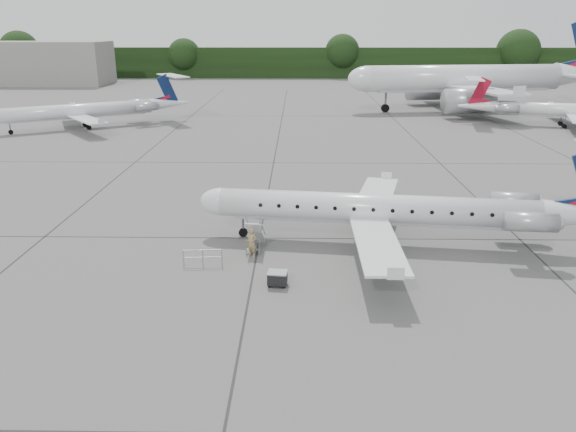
# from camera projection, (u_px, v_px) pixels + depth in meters

# --- Properties ---
(ground) EXTENTS (320.00, 320.00, 0.00)m
(ground) POSITION_uv_depth(u_px,v_px,m) (368.00, 278.00, 30.95)
(ground) COLOR #60605E
(ground) RESTS_ON ground
(treeline) EXTENTS (260.00, 4.00, 8.00)m
(treeline) POSITION_uv_depth(u_px,v_px,m) (313.00, 63.00, 152.88)
(treeline) COLOR black
(treeline) RESTS_ON ground
(terminal_building) EXTENTS (40.00, 14.00, 10.00)m
(terminal_building) POSITION_uv_depth(u_px,v_px,m) (24.00, 63.00, 134.79)
(terminal_building) COLOR gray
(terminal_building) RESTS_ON ground
(main_regional_jet) EXTENTS (27.36, 21.20, 6.49)m
(main_regional_jet) POSITION_uv_depth(u_px,v_px,m) (376.00, 195.00, 34.87)
(main_regional_jet) COLOR silver
(main_regional_jet) RESTS_ON ground
(airstair) EXTENTS (1.11, 2.23, 2.03)m
(airstair) POSITION_uv_depth(u_px,v_px,m) (256.00, 234.00, 34.65)
(airstair) COLOR silver
(airstair) RESTS_ON ground
(passenger) EXTENTS (0.78, 0.70, 1.78)m
(passenger) POSITION_uv_depth(u_px,v_px,m) (252.00, 243.00, 33.55)
(passenger) COLOR #958051
(passenger) RESTS_ON ground
(safety_railing) EXTENTS (2.20, 0.24, 1.00)m
(safety_railing) POSITION_uv_depth(u_px,v_px,m) (203.00, 258.00, 32.27)
(safety_railing) COLOR gray
(safety_railing) RESTS_ON ground
(baggage_cart) EXTENTS (1.08, 0.91, 0.86)m
(baggage_cart) POSITION_uv_depth(u_px,v_px,m) (277.00, 278.00, 29.85)
(baggage_cart) COLOR black
(baggage_cart) RESTS_ON ground
(bg_narrowbody) EXTENTS (45.10, 35.46, 14.76)m
(bg_narrowbody) POSITION_uv_depth(u_px,v_px,m) (465.00, 65.00, 90.75)
(bg_narrowbody) COLOR silver
(bg_narrowbody) RESTS_ON ground
(bg_regional_left) EXTENTS (31.39, 29.03, 6.70)m
(bg_regional_left) POSITION_uv_depth(u_px,v_px,m) (77.00, 104.00, 75.50)
(bg_regional_left) COLOR silver
(bg_regional_left) RESTS_ON ground
(bg_regional_right) EXTENTS (27.84, 22.50, 6.48)m
(bg_regional_right) POSITION_uv_depth(u_px,v_px,m) (573.00, 103.00, 76.83)
(bg_regional_right) COLOR silver
(bg_regional_right) RESTS_ON ground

